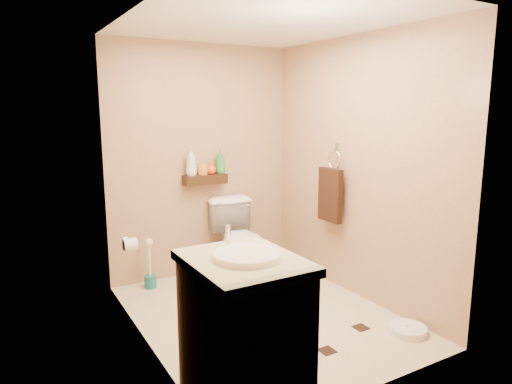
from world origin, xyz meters
TOP-DOWN VIEW (x-y plane):
  - ground at (0.00, 0.00)m, footprint 2.50×2.50m
  - wall_back at (0.00, 1.25)m, footprint 2.00×0.04m
  - wall_front at (0.00, -1.25)m, footprint 2.00×0.04m
  - wall_left at (-1.00, 0.00)m, footprint 0.04×2.50m
  - wall_right at (1.00, 0.00)m, footprint 0.04×2.50m
  - ceiling at (0.00, 0.00)m, footprint 2.00×2.50m
  - wall_shelf at (0.00, 1.17)m, footprint 0.46×0.14m
  - floor_accents at (0.02, -0.09)m, footprint 1.19×1.45m
  - toilet at (0.23, 0.83)m, footprint 0.55×0.85m
  - vanity at (-0.70, -0.95)m, footprint 0.61×0.74m
  - bathroom_scale at (0.82, -0.85)m, footprint 0.39×0.39m
  - toilet_brush at (-0.65, 1.07)m, footprint 0.12×0.12m
  - towel_ring at (0.91, 0.25)m, footprint 0.12×0.30m
  - toilet_paper at (-0.94, 0.65)m, footprint 0.12×0.11m
  - bottle_a at (-0.15, 1.17)m, footprint 0.13×0.13m
  - bottle_b at (-0.02, 1.17)m, footprint 0.10×0.09m
  - bottle_c at (0.07, 1.17)m, footprint 0.12×0.12m
  - bottle_d at (0.18, 1.17)m, footprint 0.13×0.13m

SIDE VIEW (x-z plane):
  - ground at x=0.00m, z-range 0.00..0.00m
  - floor_accents at x=0.02m, z-range 0.00..0.01m
  - bathroom_scale at x=0.82m, z-range 0.00..0.06m
  - toilet_brush at x=-0.65m, z-range -0.08..0.43m
  - toilet at x=0.23m, z-range 0.00..0.82m
  - vanity at x=-0.70m, z-range -0.06..0.99m
  - toilet_paper at x=-0.94m, z-range 0.54..0.66m
  - towel_ring at x=0.91m, z-range 0.57..1.33m
  - wall_shelf at x=0.00m, z-range 0.97..1.07m
  - bottle_c at x=0.07m, z-range 1.07..1.20m
  - bottle_b at x=-0.02m, z-range 1.07..1.22m
  - bottle_d at x=0.18m, z-range 1.07..1.33m
  - wall_back at x=0.00m, z-range 0.00..2.40m
  - wall_front at x=0.00m, z-range 0.00..2.40m
  - wall_left at x=-1.00m, z-range 0.00..2.40m
  - wall_right at x=1.00m, z-range 0.00..2.40m
  - bottle_a at x=-0.15m, z-range 1.07..1.36m
  - ceiling at x=0.00m, z-range 2.39..2.41m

